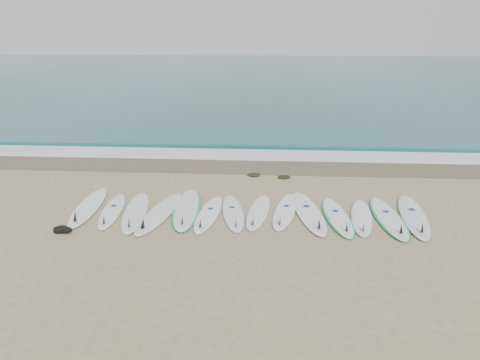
# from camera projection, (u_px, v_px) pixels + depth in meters

# --- Properties ---
(ground) EXTENTS (120.00, 120.00, 0.00)m
(ground) POSITION_uv_depth(u_px,v_px,m) (247.00, 215.00, 11.66)
(ground) COLOR #9D8A66
(ocean) EXTENTS (120.00, 55.00, 0.03)m
(ocean) POSITION_uv_depth(u_px,v_px,m) (265.00, 75.00, 42.39)
(ocean) COLOR #1E5E63
(ocean) RESTS_ON ground
(wet_sand_band) EXTENTS (120.00, 1.80, 0.01)m
(wet_sand_band) POSITION_uv_depth(u_px,v_px,m) (253.00, 167.00, 15.54)
(wet_sand_band) COLOR brown
(wet_sand_band) RESTS_ON ground
(foam_band) EXTENTS (120.00, 1.40, 0.04)m
(foam_band) POSITION_uv_depth(u_px,v_px,m) (255.00, 155.00, 16.86)
(foam_band) COLOR silver
(foam_band) RESTS_ON ground
(wave_crest) EXTENTS (120.00, 1.00, 0.10)m
(wave_crest) POSITION_uv_depth(u_px,v_px,m) (256.00, 144.00, 18.26)
(wave_crest) COLOR #1E5E63
(wave_crest) RESTS_ON ground
(surfboard_0) EXTENTS (0.80, 2.83, 0.36)m
(surfboard_0) POSITION_uv_depth(u_px,v_px,m) (88.00, 207.00, 11.96)
(surfboard_0) COLOR white
(surfboard_0) RESTS_ON ground
(surfboard_1) EXTENTS (0.77, 2.42, 0.30)m
(surfboard_1) POSITION_uv_depth(u_px,v_px,m) (111.00, 211.00, 11.72)
(surfboard_1) COLOR white
(surfboard_1) RESTS_ON ground
(surfboard_2) EXTENTS (0.93, 2.78, 0.35)m
(surfboard_2) POSITION_uv_depth(u_px,v_px,m) (135.00, 212.00, 11.64)
(surfboard_2) COLOR white
(surfboard_2) RESTS_ON ground
(surfboard_3) EXTENTS (0.99, 2.88, 0.36)m
(surfboard_3) POSITION_uv_depth(u_px,v_px,m) (159.00, 213.00, 11.56)
(surfboard_3) COLOR white
(surfboard_3) RESTS_ON ground
(surfboard_4) EXTENTS (0.93, 2.96, 0.37)m
(surfboard_4) POSITION_uv_depth(u_px,v_px,m) (187.00, 209.00, 11.88)
(surfboard_4) COLOR white
(surfboard_4) RESTS_ON ground
(surfboard_5) EXTENTS (0.70, 2.47, 0.31)m
(surfboard_5) POSITION_uv_depth(u_px,v_px,m) (208.00, 214.00, 11.53)
(surfboard_5) COLOR white
(surfboard_5) RESTS_ON ground
(surfboard_6) EXTENTS (0.89, 2.49, 0.31)m
(surfboard_6) POSITION_uv_depth(u_px,v_px,m) (233.00, 213.00, 11.61)
(surfboard_6) COLOR white
(surfboard_6) RESTS_ON ground
(surfboard_7) EXTENTS (0.77, 2.43, 0.31)m
(surfboard_7) POSITION_uv_depth(u_px,v_px,m) (258.00, 212.00, 11.66)
(surfboard_7) COLOR white
(surfboard_7) RESTS_ON ground
(surfboard_8) EXTENTS (0.91, 2.55, 0.32)m
(surfboard_8) POSITION_uv_depth(u_px,v_px,m) (285.00, 212.00, 11.70)
(surfboard_8) COLOR white
(surfboard_8) RESTS_ON ground
(surfboard_9) EXTENTS (1.02, 2.96, 0.37)m
(surfboard_9) POSITION_uv_depth(u_px,v_px,m) (309.00, 213.00, 11.59)
(surfboard_9) COLOR white
(surfboard_9) RESTS_ON ground
(surfboard_10) EXTENTS (0.83, 2.58, 0.32)m
(surfboard_10) POSITION_uv_depth(u_px,v_px,m) (338.00, 217.00, 11.40)
(surfboard_10) COLOR white
(surfboard_10) RESTS_ON ground
(surfboard_11) EXTENTS (0.82, 2.43, 0.31)m
(surfboard_11) POSITION_uv_depth(u_px,v_px,m) (362.00, 217.00, 11.35)
(surfboard_11) COLOR white
(surfboard_11) RESTS_ON ground
(surfboard_12) EXTENTS (0.75, 2.73, 0.34)m
(surfboard_12) POSITION_uv_depth(u_px,v_px,m) (389.00, 218.00, 11.33)
(surfboard_12) COLOR white
(surfboard_12) RESTS_ON ground
(surfboard_13) EXTENTS (0.91, 2.94, 0.37)m
(surfboard_13) POSITION_uv_depth(u_px,v_px,m) (414.00, 216.00, 11.38)
(surfboard_13) COLOR white
(surfboard_13) RESTS_ON ground
(seaweed_near) EXTENTS (0.41, 0.32, 0.08)m
(seaweed_near) POSITION_uv_depth(u_px,v_px,m) (254.00, 175.00, 14.59)
(seaweed_near) COLOR black
(seaweed_near) RESTS_ON ground
(seaweed_far) EXTENTS (0.41, 0.32, 0.08)m
(seaweed_far) POSITION_uv_depth(u_px,v_px,m) (284.00, 177.00, 14.38)
(seaweed_far) COLOR black
(seaweed_far) RESTS_ON ground
(leash_coil) EXTENTS (0.46, 0.36, 0.11)m
(leash_coil) POSITION_uv_depth(u_px,v_px,m) (62.00, 230.00, 10.68)
(leash_coil) COLOR black
(leash_coil) RESTS_ON ground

